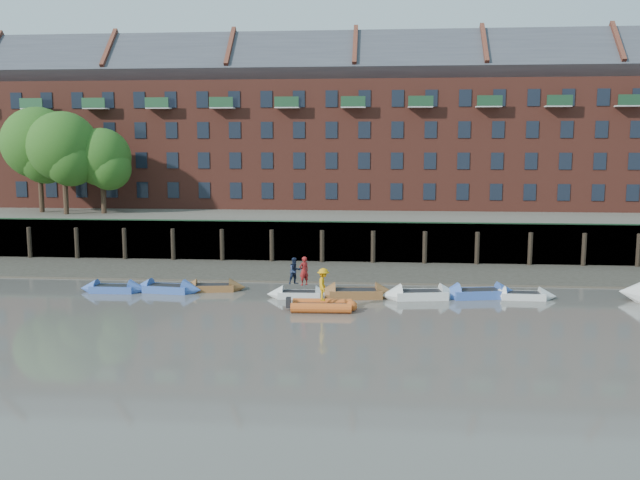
# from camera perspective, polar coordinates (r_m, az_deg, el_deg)

# --- Properties ---
(ground) EXTENTS (220.00, 220.00, 0.00)m
(ground) POSITION_cam_1_polar(r_m,az_deg,el_deg) (32.07, 0.51, -8.68)
(ground) COLOR #5F5A53
(ground) RESTS_ON ground
(foreshore) EXTENTS (110.00, 8.00, 0.50)m
(foreshore) POSITION_cam_1_polar(r_m,az_deg,el_deg) (49.55, 2.13, -2.73)
(foreshore) COLOR #3D382F
(foreshore) RESTS_ON ground
(mud_band) EXTENTS (110.00, 1.60, 0.10)m
(mud_band) POSITION_cam_1_polar(r_m,az_deg,el_deg) (46.22, 1.92, -3.51)
(mud_band) COLOR #4C4336
(mud_band) RESTS_ON ground
(river_wall) EXTENTS (110.00, 1.23, 3.30)m
(river_wall) POSITION_cam_1_polar(r_m,az_deg,el_deg) (53.60, 2.37, -0.19)
(river_wall) COLOR #2D2A26
(river_wall) RESTS_ON ground
(bank_terrace) EXTENTS (110.00, 28.00, 3.20)m
(bank_terrace) POSITION_cam_1_polar(r_m,az_deg,el_deg) (67.10, 2.90, 1.46)
(bank_terrace) COLOR #5E594D
(bank_terrace) RESTS_ON ground
(apartment_terrace) EXTENTS (80.60, 15.56, 20.98)m
(apartment_terrace) POSITION_cam_1_polar(r_m,az_deg,el_deg) (67.77, 3.00, 11.03)
(apartment_terrace) COLOR brown
(apartment_terrace) RESTS_ON bank_terrace
(tree_cluster) EXTENTS (11.76, 7.74, 9.40)m
(tree_cluster) POSITION_cam_1_polar(r_m,az_deg,el_deg) (64.39, -20.99, 7.28)
(tree_cluster) COLOR #3A281C
(tree_cluster) RESTS_ON bank_terrace
(rowboat_0) EXTENTS (4.30, 1.28, 1.24)m
(rowboat_0) POSITION_cam_1_polar(r_m,az_deg,el_deg) (44.80, -17.00, -3.93)
(rowboat_0) COLOR #3A5CB2
(rowboat_0) RESTS_ON ground
(rowboat_1) EXTENTS (4.61, 1.83, 1.30)m
(rowboat_1) POSITION_cam_1_polar(r_m,az_deg,el_deg) (43.91, -12.73, -4.00)
(rowboat_1) COLOR #3A5CB2
(rowboat_1) RESTS_ON ground
(rowboat_2) EXTENTS (4.28, 1.85, 1.20)m
(rowboat_2) POSITION_cam_1_polar(r_m,az_deg,el_deg) (43.74, -9.00, -3.97)
(rowboat_2) COLOR brown
(rowboat_2) RESTS_ON ground
(rowboat_3) EXTENTS (4.03, 1.31, 1.16)m
(rowboat_3) POSITION_cam_1_polar(r_m,az_deg,el_deg) (41.30, -1.75, -4.60)
(rowboat_3) COLOR silver
(rowboat_3) RESTS_ON ground
(rowboat_4) EXTENTS (5.10, 1.96, 1.44)m
(rowboat_4) POSITION_cam_1_polar(r_m,az_deg,el_deg) (41.39, 3.00, -4.51)
(rowboat_4) COLOR brown
(rowboat_4) RESTS_ON ground
(rowboat_5) EXTENTS (5.00, 2.16, 1.40)m
(rowboat_5) POSITION_cam_1_polar(r_m,az_deg,el_deg) (41.47, 8.47, -4.57)
(rowboat_5) COLOR silver
(rowboat_5) RESTS_ON ground
(rowboat_6) EXTENTS (5.16, 2.41, 1.44)m
(rowboat_6) POSITION_cam_1_polar(r_m,az_deg,el_deg) (42.41, 13.17, -4.41)
(rowboat_6) COLOR #3A5CB2
(rowboat_6) RESTS_ON ground
(rowboat_7) EXTENTS (4.05, 1.25, 1.17)m
(rowboat_7) POSITION_cam_1_polar(r_m,az_deg,el_deg) (42.75, 16.66, -4.50)
(rowboat_7) COLOR silver
(rowboat_7) RESTS_ON ground
(rib_tender) EXTENTS (3.71, 1.84, 0.64)m
(rib_tender) POSITION_cam_1_polar(r_m,az_deg,el_deg) (38.12, 0.37, -5.55)
(rib_tender) COLOR #CF571D
(rib_tender) RESTS_ON ground
(person_rower_a) EXTENTS (0.76, 0.73, 1.76)m
(person_rower_a) POSITION_cam_1_polar(r_m,az_deg,el_deg) (41.02, -1.36, -2.61)
(person_rower_a) COLOR maroon
(person_rower_a) RESTS_ON rowboat_3
(person_rower_b) EXTENTS (1.02, 0.97, 1.65)m
(person_rower_b) POSITION_cam_1_polar(r_m,az_deg,el_deg) (41.32, -2.13, -2.61)
(person_rower_b) COLOR #19233F
(person_rower_b) RESTS_ON rowboat_3
(person_rib_crew) EXTENTS (0.74, 1.21, 1.83)m
(person_rib_crew) POSITION_cam_1_polar(r_m,az_deg,el_deg) (37.79, 0.29, -3.76)
(person_rib_crew) COLOR orange
(person_rib_crew) RESTS_ON rib_tender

